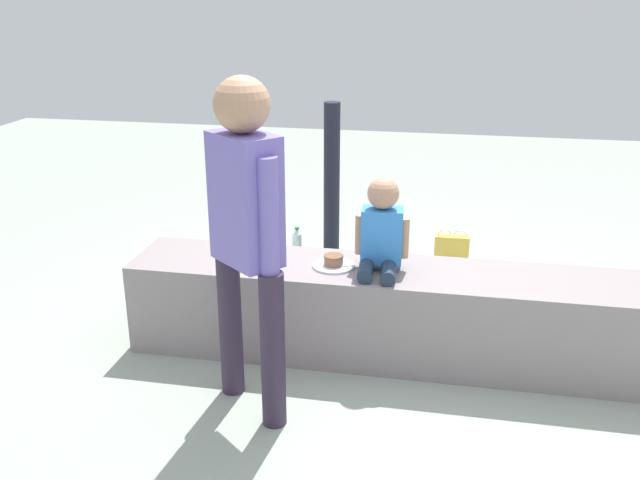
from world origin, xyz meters
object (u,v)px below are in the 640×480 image
at_px(adult_standing, 246,220).
at_px(water_bottle_near_gift, 299,278).
at_px(child_seated, 381,230).
at_px(gift_bag, 451,252).
at_px(handbag_black_leather, 351,290).
at_px(cake_box_white, 252,255).
at_px(cake_plate, 334,263).
at_px(water_bottle_far_side, 297,243).

height_order(adult_standing, water_bottle_near_gift, adult_standing).
xyz_separation_m(child_seated, gift_bag, (0.37, 1.28, -0.58)).
xyz_separation_m(gift_bag, handbag_black_leather, (-0.59, -0.76, -0.00)).
bearing_deg(cake_box_white, cake_plate, -55.17).
bearing_deg(handbag_black_leather, cake_box_white, 143.23).
height_order(child_seated, water_bottle_near_gift, child_seated).
height_order(cake_plate, gift_bag, cake_plate).
relative_size(cake_plate, cake_box_white, 0.67).
xyz_separation_m(child_seated, handbag_black_leather, (-0.22, 0.51, -0.58)).
relative_size(child_seated, gift_bag, 1.64).
distance_m(cake_plate, water_bottle_near_gift, 0.92).
height_order(adult_standing, cake_box_white, adult_standing).
xyz_separation_m(child_seated, water_bottle_near_gift, (-0.60, 0.72, -0.62)).
distance_m(cake_plate, water_bottle_far_side, 1.46).
xyz_separation_m(adult_standing, cake_box_white, (-0.51, 1.72, -0.86)).
bearing_deg(cake_plate, adult_standing, -115.18).
bearing_deg(handbag_black_leather, child_seated, -66.65).
bearing_deg(cake_plate, handbag_black_leather, 87.73).
bearing_deg(child_seated, water_bottle_far_side, 119.61).
bearing_deg(gift_bag, handbag_black_leather, -127.60).
distance_m(child_seated, gift_bag, 1.45).
bearing_deg(water_bottle_near_gift, water_bottle_far_side, 103.82).
distance_m(child_seated, water_bottle_far_side, 1.61).
xyz_separation_m(adult_standing, gift_bag, (0.89, 1.88, -0.80)).
relative_size(adult_standing, water_bottle_far_side, 6.64).
bearing_deg(adult_standing, gift_bag, 64.76).
bearing_deg(cake_box_white, adult_standing, -73.64).
distance_m(cake_plate, handbag_black_leather, 0.66).
height_order(gift_bag, water_bottle_far_side, gift_bag).
xyz_separation_m(cake_plate, water_bottle_far_side, (-0.50, 1.31, -0.41)).
bearing_deg(handbag_black_leather, gift_bag, 52.40).
bearing_deg(water_bottle_near_gift, gift_bag, 29.88).
distance_m(water_bottle_near_gift, water_bottle_far_side, 0.60).
height_order(adult_standing, handbag_black_leather, adult_standing).
bearing_deg(cake_box_white, water_bottle_far_side, 32.68).
bearing_deg(adult_standing, water_bottle_near_gift, 93.23).
xyz_separation_m(adult_standing, water_bottle_near_gift, (-0.08, 1.33, -0.84)).
height_order(adult_standing, gift_bag, adult_standing).
bearing_deg(cake_box_white, handbag_black_leather, -36.77).
bearing_deg(child_seated, water_bottle_near_gift, 129.54).
height_order(child_seated, handbag_black_leather, child_seated).
bearing_deg(child_seated, adult_standing, -130.74).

